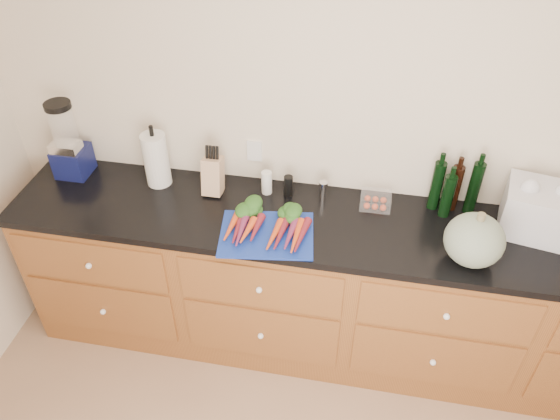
% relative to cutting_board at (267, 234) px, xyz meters
% --- Properties ---
extents(wall_back, '(4.10, 0.05, 2.60)m').
position_rel_cutting_board_xyz_m(wall_back, '(0.44, 0.48, 0.35)').
color(wall_back, beige).
rests_on(wall_back, ground).
extents(cabinets, '(3.60, 0.64, 0.90)m').
position_rel_cutting_board_xyz_m(cabinets, '(0.44, 0.16, -0.50)').
color(cabinets, brown).
rests_on(cabinets, ground).
extents(countertop, '(3.64, 0.62, 0.04)m').
position_rel_cutting_board_xyz_m(countertop, '(0.44, 0.16, -0.03)').
color(countertop, black).
rests_on(countertop, cabinets).
extents(cutting_board, '(0.50, 0.40, 0.01)m').
position_rel_cutting_board_xyz_m(cutting_board, '(0.00, 0.00, 0.00)').
color(cutting_board, navy).
rests_on(cutting_board, countertop).
extents(carrots, '(0.43, 0.32, 0.06)m').
position_rel_cutting_board_xyz_m(carrots, '(-0.00, 0.05, 0.03)').
color(carrots, '#E44B1A').
rests_on(carrots, cutting_board).
extents(squash, '(0.27, 0.27, 0.24)m').
position_rel_cutting_board_xyz_m(squash, '(0.96, 0.01, 0.12)').
color(squash, slate).
rests_on(squash, countertop).
extents(blender_appliance, '(0.17, 0.17, 0.44)m').
position_rel_cutting_board_xyz_m(blender_appliance, '(-1.16, 0.32, 0.19)').
color(blender_appliance, '#0E1343').
rests_on(blender_appliance, countertop).
extents(paper_towel, '(0.13, 0.13, 0.30)m').
position_rel_cutting_board_xyz_m(paper_towel, '(-0.67, 0.32, 0.14)').
color(paper_towel, silver).
rests_on(paper_towel, countertop).
extents(knife_block, '(0.10, 0.10, 0.20)m').
position_rel_cutting_board_xyz_m(knife_block, '(-0.35, 0.30, 0.09)').
color(knife_block, tan).
rests_on(knife_block, countertop).
extents(grinder_salt, '(0.06, 0.06, 0.13)m').
position_rel_cutting_board_xyz_m(grinder_salt, '(-0.07, 0.34, 0.06)').
color(grinder_salt, white).
rests_on(grinder_salt, countertop).
extents(grinder_pepper, '(0.05, 0.05, 0.12)m').
position_rel_cutting_board_xyz_m(grinder_pepper, '(0.05, 0.34, 0.05)').
color(grinder_pepper, black).
rests_on(grinder_pepper, countertop).
extents(canister_chrome, '(0.05, 0.05, 0.11)m').
position_rel_cutting_board_xyz_m(canister_chrome, '(0.23, 0.34, 0.05)').
color(canister_chrome, silver).
rests_on(canister_chrome, countertop).
extents(tomato_box, '(0.16, 0.13, 0.07)m').
position_rel_cutting_board_xyz_m(tomato_box, '(0.51, 0.33, 0.03)').
color(tomato_box, white).
rests_on(tomato_box, countertop).
extents(bottles, '(0.24, 0.12, 0.29)m').
position_rel_cutting_board_xyz_m(bottles, '(0.88, 0.37, 0.13)').
color(bottles, black).
rests_on(bottles, countertop).
extents(grocery_bag, '(0.38, 0.33, 0.24)m').
position_rel_cutting_board_xyz_m(grocery_bag, '(1.28, 0.28, 0.12)').
color(grocery_bag, silver).
rests_on(grocery_bag, countertop).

